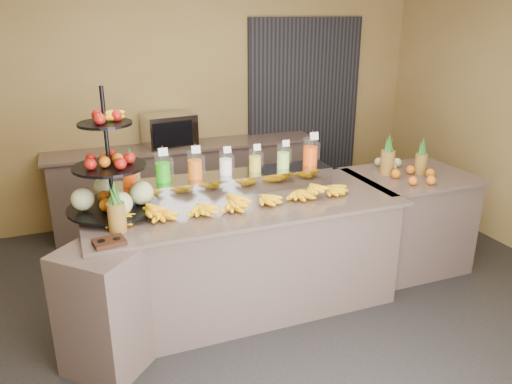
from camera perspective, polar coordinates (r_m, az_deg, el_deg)
ground at (r=4.15m, az=0.20°, el=-14.62°), size 6.00×6.00×0.00m
room_envelope at (r=4.25m, az=-1.35°, el=13.45°), size 6.04×5.02×2.82m
buffet_counter at (r=4.09m, az=-2.66°, el=-7.62°), size 2.75×1.25×0.93m
right_counter at (r=5.01m, az=16.87°, el=-3.11°), size 1.08×0.88×0.93m
back_ledge at (r=5.89m, az=-7.86°, el=0.99°), size 3.10×0.55×0.93m
pitcher_tray at (r=4.17m, az=-3.44°, el=1.02°), size 1.85×0.30×0.15m
juice_pitcher_orange_a at (r=3.97m, az=-14.27°, el=1.93°), size 0.11×0.11×0.27m
juice_pitcher_green at (r=4.00m, az=-10.60°, el=2.53°), size 0.12×0.13×0.30m
juice_pitcher_orange_b at (r=4.05m, az=-6.99°, el=2.92°), size 0.12×0.13×0.29m
juice_pitcher_milk at (r=4.12m, az=-3.49°, el=3.17°), size 0.11×0.11×0.26m
juice_pitcher_lemon at (r=4.21m, az=-0.11°, el=3.52°), size 0.11×0.11×0.26m
juice_pitcher_lime at (r=4.30m, az=3.13°, el=3.92°), size 0.11×0.11×0.27m
juice_pitcher_orange_c at (r=4.41m, az=6.22°, el=4.44°), size 0.13×0.14×0.32m
banana_heap at (r=3.84m, az=-2.74°, el=-0.84°), size 1.89×0.17×0.16m
fruit_stand at (r=3.80m, az=-15.53°, el=1.02°), size 0.75×0.75×0.95m
condiment_caddy at (r=3.39m, az=-16.42°, el=-5.51°), size 0.22×0.18×0.03m
pineapple_left_a at (r=3.52m, az=-15.65°, el=-2.35°), size 0.12×0.12×0.37m
pineapple_left_b at (r=4.13m, az=-14.03°, el=1.52°), size 0.14×0.14×0.43m
right_fruit_pile at (r=4.75m, az=17.02°, el=2.49°), size 0.42×0.41×0.22m
oven_warmer at (r=5.68m, az=-9.88°, el=6.95°), size 0.59×0.45×0.36m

